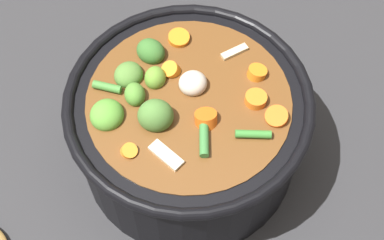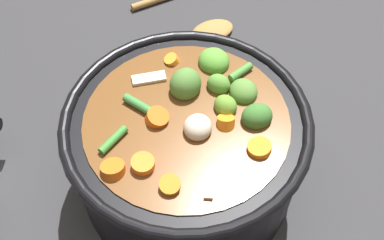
{
  "view_description": "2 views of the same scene",
  "coord_description": "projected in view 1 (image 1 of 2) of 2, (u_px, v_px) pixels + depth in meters",
  "views": [
    {
      "loc": [
        0.09,
        -0.36,
        0.69
      ],
      "look_at": [
        0.01,
        -0.02,
        0.12
      ],
      "focal_mm": 51.92,
      "sensor_mm": 36.0,
      "label": 1
    },
    {
      "loc": [
        0.22,
        0.26,
        0.6
      ],
      "look_at": [
        -0.02,
        -0.01,
        0.11
      ],
      "focal_mm": 44.81,
      "sensor_mm": 36.0,
      "label": 2
    }
  ],
  "objects": [
    {
      "name": "ground_plane",
      "position": [
        189.0,
        153.0,
        0.78
      ],
      "size": [
        1.1,
        1.1,
        0.0
      ],
      "primitive_type": "plane",
      "color": "#2D2D30"
    },
    {
      "name": "cooking_pot",
      "position": [
        189.0,
        126.0,
        0.72
      ],
      "size": [
        0.31,
        0.31,
        0.17
      ],
      "color": "black",
      "rests_on": "ground_plane"
    }
  ]
}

